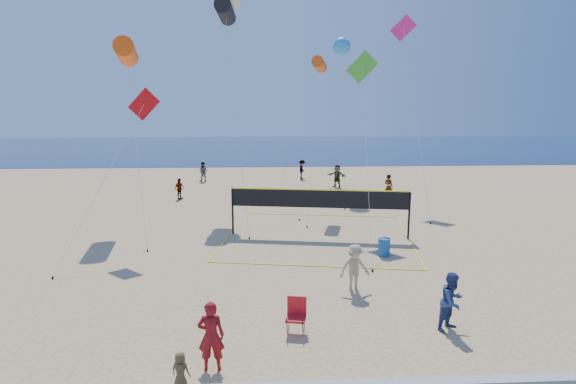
{
  "coord_description": "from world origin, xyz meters",
  "views": [
    {
      "loc": [
        -0.46,
        -11.63,
        6.45
      ],
      "look_at": [
        0.27,
        2.0,
        3.86
      ],
      "focal_mm": 28.0,
      "sensor_mm": 36.0,
      "label": 1
    }
  ],
  "objects_px": {
    "woman": "(211,336)",
    "camp_chair": "(296,313)",
    "trash_barrel": "(384,247)",
    "volleyball_net": "(319,204)"
  },
  "relations": [
    {
      "from": "camp_chair",
      "to": "volleyball_net",
      "type": "xyz_separation_m",
      "value": [
        1.85,
        9.78,
        1.07
      ]
    },
    {
      "from": "trash_barrel",
      "to": "volleyball_net",
      "type": "relative_size",
      "value": 0.08
    },
    {
      "from": "volleyball_net",
      "to": "woman",
      "type": "bearing_deg",
      "value": -100.07
    },
    {
      "from": "camp_chair",
      "to": "volleyball_net",
      "type": "distance_m",
      "value": 10.01
    },
    {
      "from": "woman",
      "to": "camp_chair",
      "type": "bearing_deg",
      "value": -141.98
    },
    {
      "from": "camp_chair",
      "to": "trash_barrel",
      "type": "distance_m",
      "value": 7.91
    },
    {
      "from": "camp_chair",
      "to": "volleyball_net",
      "type": "relative_size",
      "value": 0.11
    },
    {
      "from": "woman",
      "to": "camp_chair",
      "type": "height_order",
      "value": "woman"
    },
    {
      "from": "trash_barrel",
      "to": "woman",
      "type": "bearing_deg",
      "value": -128.11
    },
    {
      "from": "woman",
      "to": "trash_barrel",
      "type": "distance_m",
      "value": 10.69
    }
  ]
}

